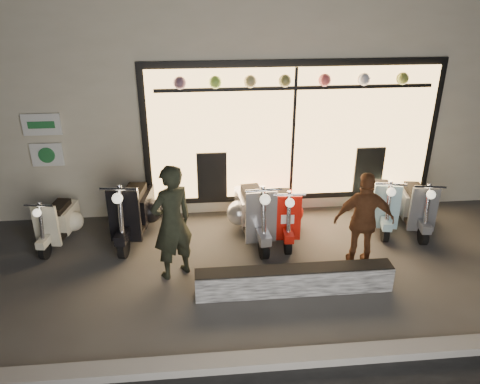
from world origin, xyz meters
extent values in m
plane|color=#383533|center=(0.00, 0.00, 0.00)|extent=(40.00, 40.00, 0.00)
cube|color=slate|center=(0.00, -2.00, 0.06)|extent=(40.00, 0.25, 0.12)
cube|color=beige|center=(0.00, 5.00, 2.00)|extent=(10.00, 6.00, 4.00)
cube|color=black|center=(0.80, 1.98, 1.55)|extent=(5.45, 0.06, 2.65)
cube|color=#FFBF6B|center=(0.80, 1.94, 1.55)|extent=(5.20, 0.04, 2.40)
cube|color=black|center=(0.80, 1.90, 2.40)|extent=(4.90, 0.06, 0.06)
cube|color=white|center=(-3.60, 1.96, 1.85)|extent=(0.65, 0.04, 0.38)
cube|color=white|center=(-3.60, 1.96, 1.30)|extent=(0.55, 0.04, 0.42)
cube|color=black|center=(0.36, -0.65, 0.20)|extent=(2.84, 0.28, 0.40)
cylinder|color=black|center=(0.05, 0.29, 0.19)|extent=(0.14, 0.39, 0.38)
cylinder|color=black|center=(-0.05, 1.39, 0.19)|extent=(0.17, 0.39, 0.38)
cube|color=#A5A5A9|center=(0.03, 0.52, 0.62)|extent=(0.52, 0.12, 0.91)
cube|color=#A5A5A9|center=(-0.04, 1.28, 0.42)|extent=(0.53, 0.82, 0.51)
cube|color=black|center=(-0.03, 1.17, 0.73)|extent=(0.37, 0.65, 0.13)
sphere|color=#FFF2CC|center=(0.05, 0.28, 1.06)|extent=(0.18, 0.18, 0.17)
cylinder|color=black|center=(0.46, 0.38, 0.17)|extent=(0.12, 0.34, 0.33)
cylinder|color=black|center=(0.52, 1.36, 0.17)|extent=(0.14, 0.34, 0.33)
cube|color=red|center=(0.48, 0.59, 0.55)|extent=(0.46, 0.10, 0.81)
cube|color=red|center=(0.52, 1.26, 0.37)|extent=(0.45, 0.71, 0.45)
cube|color=black|center=(0.51, 1.17, 0.65)|extent=(0.31, 0.57, 0.12)
sphere|color=#FFF2CC|center=(0.46, 0.37, 0.93)|extent=(0.16, 0.16, 0.15)
cylinder|color=black|center=(-2.20, 0.53, 0.19)|extent=(0.16, 0.39, 0.38)
cylinder|color=black|center=(-2.05, 1.64, 0.19)|extent=(0.19, 0.40, 0.38)
cube|color=black|center=(-2.17, 0.76, 0.63)|extent=(0.52, 0.15, 0.92)
cube|color=black|center=(-2.07, 1.53, 0.43)|extent=(0.57, 0.84, 0.52)
cube|color=black|center=(-2.08, 1.42, 0.74)|extent=(0.40, 0.66, 0.13)
sphere|color=#FFF2CC|center=(-2.21, 0.52, 1.06)|extent=(0.19, 0.19, 0.17)
cylinder|color=black|center=(-3.47, 0.61, 0.15)|extent=(0.13, 0.31, 0.30)
cylinder|color=black|center=(-3.32, 1.48, 0.15)|extent=(0.15, 0.31, 0.30)
cube|color=beige|center=(-3.44, 0.79, 0.49)|extent=(0.41, 0.13, 0.72)
cube|color=beige|center=(-3.34, 1.39, 0.33)|extent=(0.46, 0.67, 0.40)
cube|color=black|center=(-3.35, 1.30, 0.58)|extent=(0.32, 0.52, 0.11)
sphere|color=#FFF2CC|center=(-3.47, 0.60, 0.83)|extent=(0.15, 0.15, 0.13)
cylinder|color=black|center=(2.20, 0.61, 0.17)|extent=(0.17, 0.35, 0.34)
cylinder|color=black|center=(2.43, 1.57, 0.17)|extent=(0.19, 0.35, 0.34)
cube|color=#9CCEDD|center=(2.25, 0.81, 0.55)|extent=(0.46, 0.17, 0.81)
cube|color=#9CCEDD|center=(2.40, 1.48, 0.38)|extent=(0.56, 0.77, 0.45)
cube|color=black|center=(2.38, 1.38, 0.65)|extent=(0.39, 0.60, 0.12)
sphere|color=#FFF2CC|center=(2.20, 0.60, 0.94)|extent=(0.18, 0.18, 0.15)
cylinder|color=black|center=(2.81, 0.45, 0.17)|extent=(0.15, 0.35, 0.33)
cylinder|color=black|center=(2.97, 1.43, 0.17)|extent=(0.17, 0.35, 0.33)
cube|color=slate|center=(2.85, 0.66, 0.55)|extent=(0.46, 0.14, 0.81)
cube|color=slate|center=(2.96, 1.33, 0.37)|extent=(0.52, 0.75, 0.45)
cube|color=black|center=(2.94, 1.23, 0.65)|extent=(0.36, 0.59, 0.12)
sphere|color=#FFF2CC|center=(2.81, 0.44, 0.93)|extent=(0.17, 0.17, 0.15)
imported|color=black|center=(-1.36, -0.03, 0.90)|extent=(0.78, 0.71, 1.79)
imported|color=brown|center=(1.54, -0.03, 0.78)|extent=(0.95, 0.50, 1.56)
camera|label=1|loc=(-0.95, -6.11, 4.16)|focal=35.00mm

